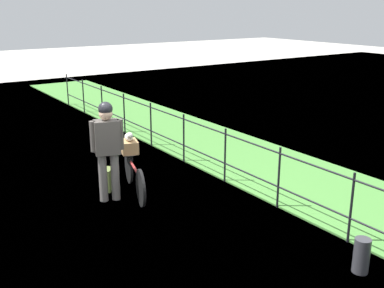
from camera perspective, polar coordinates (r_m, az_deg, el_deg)
The scene contains 9 objects.
ground_plane at distance 7.13m, azimuth -5.41°, elevation -9.57°, with size 60.00×60.00×0.00m, color #B2ADA3.
grass_strip at distance 8.96m, azimuth 12.87°, elevation -4.18°, with size 27.00×2.40×0.03m, color #478438.
iron_fence at distance 7.97m, azimuth 7.17°, elevation -2.17°, with size 18.04×0.04×1.02m.
bicycle_main at distance 8.08m, azimuth -7.13°, elevation -3.82°, with size 1.65×0.53×0.62m.
wooden_crate at distance 8.33m, azimuth -7.74°, elevation -0.31°, with size 0.39×0.28×0.22m, color #A87F51.
terrier_dog at distance 8.25m, azimuth -7.76°, elevation 0.89°, with size 0.32×0.21×0.18m.
cyclist_person at distance 7.65m, azimuth -10.38°, elevation 0.14°, with size 0.36×0.52×1.68m.
backpack_on_paving at distance 8.33m, azimuth -10.34°, elevation -4.31°, with size 0.28×0.18×0.40m, color olive.
mooring_bollard at distance 6.16m, azimuth 20.12°, elevation -12.76°, with size 0.20×0.20×0.45m, color #38383D.
Camera 1 is at (5.64, -3.02, 3.15)m, focal length 43.38 mm.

